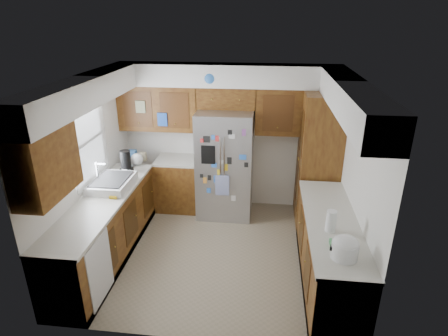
{
  "coord_description": "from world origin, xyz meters",
  "views": [
    {
      "loc": [
        0.66,
        -4.53,
        3.23
      ],
      "look_at": [
        0.08,
        0.35,
        1.19
      ],
      "focal_mm": 30.0,
      "sensor_mm": 36.0,
      "label": 1
    }
  ],
  "objects_px": {
    "fridge": "(225,164)",
    "rice_cooker": "(345,247)",
    "pantry": "(318,160)",
    "paper_towel": "(331,221)"
  },
  "relations": [
    {
      "from": "rice_cooker",
      "to": "pantry",
      "type": "bearing_deg",
      "value": 89.99
    },
    {
      "from": "paper_towel",
      "to": "fridge",
      "type": "bearing_deg",
      "value": 126.45
    },
    {
      "from": "pantry",
      "to": "rice_cooker",
      "type": "relative_size",
      "value": 7.63
    },
    {
      "from": "pantry",
      "to": "rice_cooker",
      "type": "height_order",
      "value": "pantry"
    },
    {
      "from": "fridge",
      "to": "rice_cooker",
      "type": "distance_m",
      "value": 2.87
    },
    {
      "from": "fridge",
      "to": "rice_cooker",
      "type": "height_order",
      "value": "fridge"
    },
    {
      "from": "fridge",
      "to": "paper_towel",
      "type": "xyz_separation_m",
      "value": [
        1.43,
        -1.94,
        0.15
      ]
    },
    {
      "from": "pantry",
      "to": "fridge",
      "type": "distance_m",
      "value": 1.51
    },
    {
      "from": "pantry",
      "to": "paper_towel",
      "type": "relative_size",
      "value": 8.33
    },
    {
      "from": "pantry",
      "to": "paper_towel",
      "type": "xyz_separation_m",
      "value": [
        -0.07,
        -1.88,
        -0.03
      ]
    }
  ]
}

